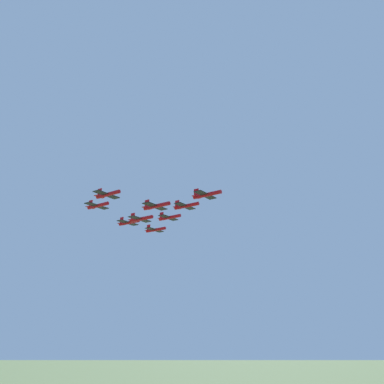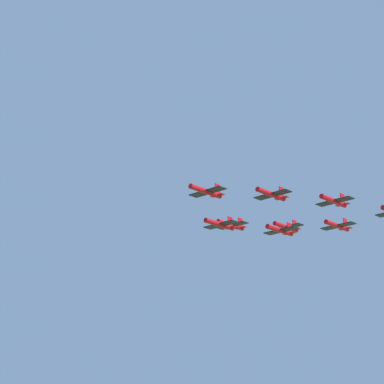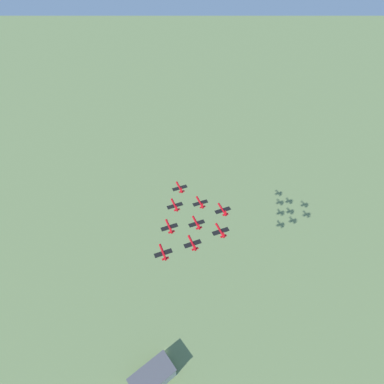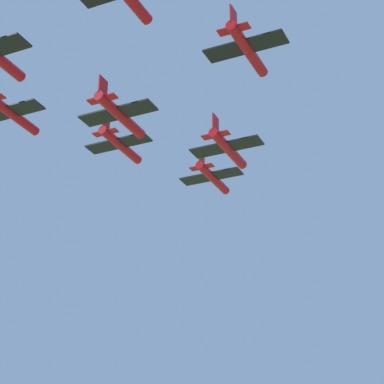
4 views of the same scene
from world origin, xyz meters
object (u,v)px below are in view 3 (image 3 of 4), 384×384
Objects in this scene: jet_3 at (169,227)px; jet_7 at (192,243)px; jet_1 at (175,205)px; jet_6 at (163,253)px; jet_2 at (200,203)px; hangar at (153,377)px; jet_8 at (220,231)px; jet_0 at (180,188)px; jet_5 at (223,210)px; jet_4 at (197,223)px.

jet_7 is (4.42, -17.14, -1.93)m from jet_3.
jet_6 is (-25.67, -24.38, -1.85)m from jet_1.
jet_6 is at bearing -139.64° from jet_2.
hangar is 3.12× the size of jet_8.
jet_0 is 1.00× the size of jet_5.
jet_2 reaches higher than hangar.
jet_2 is at bearing 59.53° from jet_4.
jet_2 is 1.00× the size of jet_6.
jet_0 is 30.78m from jet_4.
jet_6 is (-30.09, -7.24, 3.07)m from jet_4.
jet_6 is at bearing -150.46° from jet_4.
jet_2 is at bearing 59.53° from jet_7.
jet_3 is (-12.83, -12.19, -0.28)m from jet_1.
jet_7 is at bearing -120.47° from jet_4.
jet_0 is 17.72m from jet_1.
jet_6 is 17.95m from jet_7.
jet_3 is at bearing -120.47° from jet_1.
hangar is 3.12× the size of jet_0.
jet_4 is (-8.41, -29.33, -4.07)m from jet_0.
jet_3 reaches higher than jet_6.
jet_2 is at bearing 29.54° from jet_3.
jet_3 is (-25.67, -24.38, 0.57)m from jet_0.
jet_3 reaches higher than hangar.
jet_3 reaches higher than jet_0.
jet_4 is 18.63m from jet_8.
jet_3 is at bearing 31.77° from hangar.
hangar is 141.49m from jet_4.
jet_5 is at bearing -59.53° from jet_2.
jet_2 is 35.48m from jet_7.
jet_6 is (-47.34, -2.29, -1.98)m from jet_5.
jet_1 is 18.37m from jet_4.
jet_8 is (-3.99, -46.47, 1.75)m from jet_0.
jet_2 is 18.32m from jet_5.
jet_0 is 1.00× the size of jet_8.
jet_2 is (17.25, -4.95, -4.59)m from jet_1.
jet_4 is at bearing 180.00° from jet_5.
jet_1 is 1.00× the size of jet_5.
jet_2 reaches higher than jet_4.
jet_2 is 31.25m from jet_3.
jet_0 is at bearing 120.47° from jet_2.
jet_4 is at bearing 120.47° from jet_8.
jet_3 is 1.00× the size of jet_5.
jet_3 is 17.77m from jet_6.
jet_5 is at bearing -59.53° from jet_0.
jet_2 is at bearing 40.36° from jet_6.
jet_3 is at bearing 180.00° from jet_5.
hangar is at bearing -129.20° from jet_1.
jet_5 is (17.25, -4.95, 5.05)m from jet_4.
hangar is at bearing -151.68° from jet_5.
jet_8 reaches higher than jet_2.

